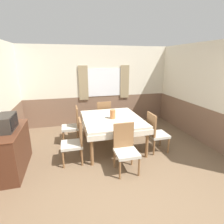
# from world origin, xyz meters

# --- Properties ---
(ground_plane) EXTENTS (16.00, 16.00, 0.00)m
(ground_plane) POSITION_xyz_m (0.00, 0.00, 0.00)
(ground_plane) COLOR brown
(wall_back) EXTENTS (5.23, 0.09, 2.60)m
(wall_back) POSITION_xyz_m (0.01, 3.83, 1.31)
(wall_back) COLOR silver
(wall_back) RESTS_ON ground_plane
(wall_right) EXTENTS (0.05, 4.21, 2.60)m
(wall_right) POSITION_xyz_m (2.44, 1.90, 1.30)
(wall_right) COLOR silver
(wall_right) RESTS_ON ground_plane
(dining_table) EXTENTS (1.44, 1.66, 0.77)m
(dining_table) POSITION_xyz_m (-0.01, 1.99, 0.67)
(dining_table) COLOR beige
(dining_table) RESTS_ON ground_plane
(chair_left_far) EXTENTS (0.44, 0.44, 0.96)m
(chair_left_far) POSITION_xyz_m (-0.95, 2.50, 0.50)
(chair_left_far) COLOR brown
(chair_left_far) RESTS_ON ground_plane
(chair_head_near) EXTENTS (0.44, 0.44, 0.96)m
(chair_head_near) POSITION_xyz_m (-0.01, 0.93, 0.50)
(chair_head_near) COLOR brown
(chair_head_near) RESTS_ON ground_plane
(chair_left_near) EXTENTS (0.44, 0.44, 0.96)m
(chair_left_near) POSITION_xyz_m (-0.95, 1.48, 0.50)
(chair_left_near) COLOR brown
(chair_left_near) RESTS_ON ground_plane
(chair_head_window) EXTENTS (0.44, 0.44, 0.96)m
(chair_head_window) POSITION_xyz_m (-0.01, 3.04, 0.50)
(chair_head_window) COLOR brown
(chair_head_window) RESTS_ON ground_plane
(chair_right_near) EXTENTS (0.44, 0.44, 0.96)m
(chair_right_near) POSITION_xyz_m (0.94, 1.48, 0.50)
(chair_right_near) COLOR brown
(chair_right_near) RESTS_ON ground_plane
(sideboard) EXTENTS (0.46, 1.24, 0.87)m
(sideboard) POSITION_xyz_m (-2.18, 1.49, 0.45)
(sideboard) COLOR #4C2819
(sideboard) RESTS_ON ground_plane
(tv) EXTENTS (0.29, 0.56, 0.29)m
(tv) POSITION_xyz_m (-2.19, 1.49, 1.02)
(tv) COLOR #2D2823
(tv) RESTS_ON sideboard
(vase) EXTENTS (0.13, 0.13, 0.22)m
(vase) POSITION_xyz_m (0.00, 1.93, 0.88)
(vase) COLOR #B26B38
(vase) RESTS_ON dining_table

